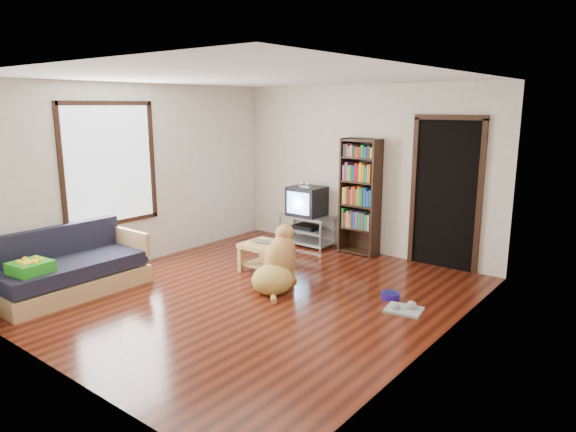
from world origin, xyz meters
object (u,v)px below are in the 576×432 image
Objects in this scene: dog_bowl at (390,296)px; tv_stand at (307,229)px; laptop at (262,243)px; coffee_table at (264,251)px; grey_rag at (404,310)px; bookshelf at (360,191)px; sofa at (71,272)px; dog at (277,266)px; green_cushion at (30,267)px; crt_tv at (308,201)px.

tv_stand is (-2.26, 1.38, 0.23)m from dog_bowl.
dog_bowl is (1.92, 0.15, -0.37)m from laptop.
laptop reaches higher than coffee_table.
laptop is 0.14m from coffee_table.
coffee_table is at bearing 74.72° from laptop.
bookshelf reaches higher than grey_rag.
grey_rag is at bearing 29.56° from sofa.
sofa is at bearing -138.58° from dog.
grey_rag is 0.22× the size of sofa.
bookshelf is 2.14m from dog.
dog is (0.61, -0.44, 0.02)m from coffee_table.
dog_bowl is (3.11, 2.80, -0.45)m from green_cushion.
crt_tv is 2.22m from dog.
crt_tv is (0.00, 0.02, 0.47)m from tv_stand.
tv_stand is at bearing 116.27° from dog.
green_cushion is 4.21m from dog_bowl.
grey_rag is 2.24m from coffee_table.
laptop is at bearing 177.42° from grey_rag.
coffee_table reaches higher than dog_bowl.
bookshelf is at bearing 131.77° from dog_bowl.
crt_tv is at bearing 90.00° from tv_stand.
crt_tv is 1.05× the size of coffee_table.
dog_bowl is 0.55× the size of grey_rag.
coffee_table is (0.35, -1.52, -0.46)m from crt_tv.
tv_stand is at bearing 74.98° from sofa.
crt_tv is at bearing 116.01° from dog.
bookshelf reaches higher than crt_tv.
bookshelf is 3.27× the size of coffee_table.
crt_tv is 3.81m from sofa.
green_cushion is 4.66m from bookshelf.
bookshelf reaches higher than dog.
green_cushion is 0.60m from sofa.
dog_bowl reaches higher than grey_rag.
laptop is 1.62m from crt_tv.
grey_rag is (2.22, -0.10, -0.40)m from laptop.
tv_stand reaches higher than coffee_table.
laptop is 0.58× the size of crt_tv.
coffee_table is at bearing 176.64° from grey_rag.
green_cushion is at bearing -101.46° from crt_tv.
dog is at bearing -89.91° from bookshelf.
coffee_table is (0.35, -1.50, 0.01)m from tv_stand.
laptop is 1.96m from dog_bowl.
laptop is at bearing -90.00° from coffee_table.
green_cushion is 4.28m from grey_rag.
dog_bowl is 2.75m from crt_tv.
bookshelf reaches higher than coffee_table.
dog is (-1.31, -0.56, 0.26)m from dog_bowl.
grey_rag is 1.66m from dog.
grey_rag is 0.73× the size of coffee_table.
crt_tv is at bearing -175.68° from bookshelf.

